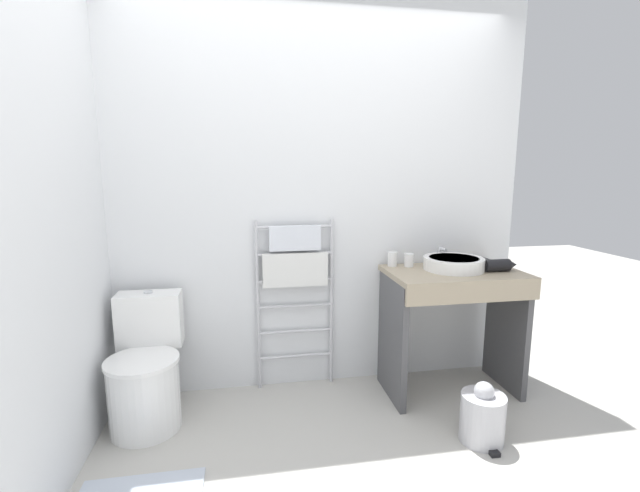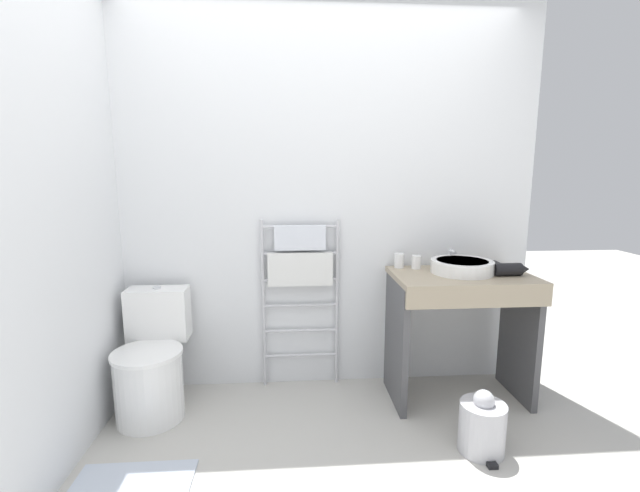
# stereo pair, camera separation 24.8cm
# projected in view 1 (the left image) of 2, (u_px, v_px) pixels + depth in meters

# --- Properties ---
(wall_back) EXTENTS (2.87, 0.12, 2.63)m
(wall_back) POSITION_uv_depth(u_px,v_px,m) (315.00, 194.00, 2.88)
(wall_back) COLOR silver
(wall_back) RESTS_ON ground_plane
(wall_side) EXTENTS (0.12, 1.89, 2.63)m
(wall_side) POSITION_uv_depth(u_px,v_px,m) (46.00, 205.00, 1.97)
(wall_side) COLOR silver
(wall_side) RESTS_ON ground_plane
(toilet) EXTENTS (0.41, 0.55, 0.75)m
(toilet) POSITION_uv_depth(u_px,v_px,m) (146.00, 374.00, 2.49)
(toilet) COLOR white
(toilet) RESTS_ON ground_plane
(towel_radiator) EXTENTS (0.52, 0.06, 1.16)m
(towel_radiator) POSITION_uv_depth(u_px,v_px,m) (295.00, 272.00, 2.83)
(towel_radiator) COLOR silver
(towel_radiator) RESTS_ON ground_plane
(vanity_counter) EXTENTS (0.86, 0.54, 0.83)m
(vanity_counter) POSITION_uv_depth(u_px,v_px,m) (453.00, 312.00, 2.80)
(vanity_counter) COLOR gray
(vanity_counter) RESTS_ON ground_plane
(sink_basin) EXTENTS (0.39, 0.39, 0.08)m
(sink_basin) POSITION_uv_depth(u_px,v_px,m) (454.00, 263.00, 2.79)
(sink_basin) COLOR white
(sink_basin) RESTS_ON vanity_counter
(faucet) EXTENTS (0.02, 0.10, 0.12)m
(faucet) POSITION_uv_depth(u_px,v_px,m) (441.00, 253.00, 2.97)
(faucet) COLOR silver
(faucet) RESTS_ON vanity_counter
(cup_near_wall) EXTENTS (0.06, 0.06, 0.10)m
(cup_near_wall) POSITION_uv_depth(u_px,v_px,m) (392.00, 259.00, 2.90)
(cup_near_wall) COLOR white
(cup_near_wall) RESTS_ON vanity_counter
(cup_near_edge) EXTENTS (0.06, 0.06, 0.09)m
(cup_near_edge) POSITION_uv_depth(u_px,v_px,m) (409.00, 260.00, 2.88)
(cup_near_edge) COLOR white
(cup_near_edge) RESTS_ON vanity_counter
(hair_dryer) EXTENTS (0.23, 0.19, 0.08)m
(hair_dryer) POSITION_uv_depth(u_px,v_px,m) (497.00, 265.00, 2.76)
(hair_dryer) COLOR black
(hair_dryer) RESTS_ON vanity_counter
(trash_bin) EXTENTS (0.24, 0.27, 0.34)m
(trash_bin) POSITION_uv_depth(u_px,v_px,m) (482.00, 416.00, 2.34)
(trash_bin) COLOR #B7B7BC
(trash_bin) RESTS_ON ground_plane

